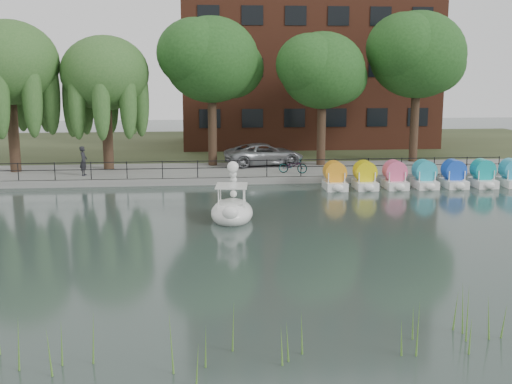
{
  "coord_description": "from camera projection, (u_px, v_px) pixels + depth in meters",
  "views": [
    {
      "loc": [
        -2.06,
        -23.21,
        6.62
      ],
      "look_at": [
        0.5,
        4.0,
        1.3
      ],
      "focal_mm": 45.0,
      "sensor_mm": 36.0,
      "label": 1
    }
  ],
  "objects": [
    {
      "name": "swan_boat",
      "position": [
        232.0,
        208.0,
        28.25
      ],
      "size": [
        2.16,
        3.11,
        2.48
      ],
      "rotation": [
        0.0,
        0.0,
        -0.11
      ],
      "color": "white",
      "rests_on": "ground_plane"
    },
    {
      "name": "apartment_building",
      "position": [
        305.0,
        33.0,
        52.28
      ],
      "size": [
        20.0,
        10.07,
        18.0
      ],
      "color": "#4C1E16",
      "rests_on": "land_strip"
    },
    {
      "name": "ground_plane",
      "position": [
        253.0,
        246.0,
        24.14
      ],
      "size": [
        120.0,
        120.0,
        0.0
      ],
      "primitive_type": "plane",
      "color": "#3C4B46"
    },
    {
      "name": "broadleaf_right",
      "position": [
        322.0,
        71.0,
        40.57
      ],
      "size": [
        5.4,
        5.4,
        8.32
      ],
      "color": "#473323",
      "rests_on": "promenade"
    },
    {
      "name": "land_strip",
      "position": [
        221.0,
        146.0,
        53.42
      ],
      "size": [
        60.0,
        22.0,
        0.36
      ],
      "primitive_type": "cube",
      "color": "#47512D",
      "rests_on": "ground_plane"
    },
    {
      "name": "kerb",
      "position": [
        233.0,
        181.0,
        36.85
      ],
      "size": [
        40.0,
        0.25,
        0.4
      ],
      "primitive_type": "cube",
      "color": "gray",
      "rests_on": "ground_plane"
    },
    {
      "name": "railing",
      "position": [
        232.0,
        164.0,
        36.87
      ],
      "size": [
        32.0,
        0.05,
        1.0
      ],
      "color": "black",
      "rests_on": "promenade"
    },
    {
      "name": "minivan",
      "position": [
        264.0,
        153.0,
        41.38
      ],
      "size": [
        3.95,
        6.3,
        1.62
      ],
      "primitive_type": "imported",
      "rotation": [
        0.0,
        0.0,
        1.8
      ],
      "color": "gray",
      "rests_on": "promenade"
    },
    {
      "name": "pedal_boat_row",
      "position": [
        424.0,
        177.0,
        35.85
      ],
      "size": [
        11.35,
        1.7,
        1.4
      ],
      "color": "white",
      "rests_on": "ground_plane"
    },
    {
      "name": "willow_left",
      "position": [
        8.0,
        63.0,
        37.76
      ],
      "size": [
        5.88,
        5.88,
        9.01
      ],
      "color": "#473323",
      "rests_on": "promenade"
    },
    {
      "name": "willow_mid",
      "position": [
        105.0,
        74.0,
        38.87
      ],
      "size": [
        5.32,
        5.32,
        8.15
      ],
      "color": "#473323",
      "rests_on": "promenade"
    },
    {
      "name": "promenade",
      "position": [
        230.0,
        173.0,
        39.74
      ],
      "size": [
        40.0,
        6.0,
        0.4
      ],
      "primitive_type": "cube",
      "color": "gray",
      "rests_on": "ground_plane"
    },
    {
      "name": "pedestrian",
      "position": [
        83.0,
        159.0,
        37.33
      ],
      "size": [
        0.55,
        0.76,
        1.98
      ],
      "primitive_type": "imported",
      "rotation": [
        0.0,
        0.0,
        1.47
      ],
      "color": "black",
      "rests_on": "promenade"
    },
    {
      "name": "broadleaf_center",
      "position": [
        211.0,
        60.0,
        40.29
      ],
      "size": [
        6.0,
        6.0,
        9.25
      ],
      "color": "#473323",
      "rests_on": "promenade"
    },
    {
      "name": "reed_bank",
      "position": [
        374.0,
        331.0,
        14.92
      ],
      "size": [
        24.0,
        2.4,
        1.2
      ],
      "color": "#669938",
      "rests_on": "ground_plane"
    },
    {
      "name": "bicycle",
      "position": [
        293.0,
        165.0,
        38.3
      ],
      "size": [
        1.11,
        1.82,
        1.0
      ],
      "primitive_type": "imported",
      "rotation": [
        0.0,
        0.0,
        1.25
      ],
      "color": "gray",
      "rests_on": "promenade"
    },
    {
      "name": "broadleaf_far",
      "position": [
        418.0,
        55.0,
        41.95
      ],
      "size": [
        6.3,
        6.3,
        9.71
      ],
      "color": "#473323",
      "rests_on": "promenade"
    }
  ]
}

